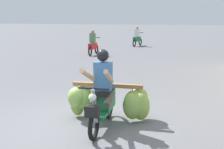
% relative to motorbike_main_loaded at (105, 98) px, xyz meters
% --- Properties ---
extents(ground_plane, '(120.00, 120.00, 0.00)m').
position_rel_motorbike_main_loaded_xyz_m(ground_plane, '(-0.51, -0.44, -0.50)').
color(ground_plane, slate).
extents(motorbike_main_loaded, '(1.81, 1.88, 1.58)m').
position_rel_motorbike_main_loaded_xyz_m(motorbike_main_loaded, '(0.00, 0.00, 0.00)').
color(motorbike_main_loaded, black).
rests_on(motorbike_main_loaded, ground).
extents(motorbike_distant_ahead_left, '(0.65, 1.58, 1.40)m').
position_rel_motorbike_main_loaded_xyz_m(motorbike_distant_ahead_left, '(-1.13, 15.42, 0.07)').
color(motorbike_distant_ahead_left, black).
rests_on(motorbike_distant_ahead_left, ground).
extents(motorbike_distant_ahead_right, '(0.50, 1.62, 1.40)m').
position_rel_motorbike_main_loaded_xyz_m(motorbike_distant_ahead_right, '(-2.98, 10.25, 0.07)').
color(motorbike_distant_ahead_right, black).
rests_on(motorbike_distant_ahead_right, ground).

